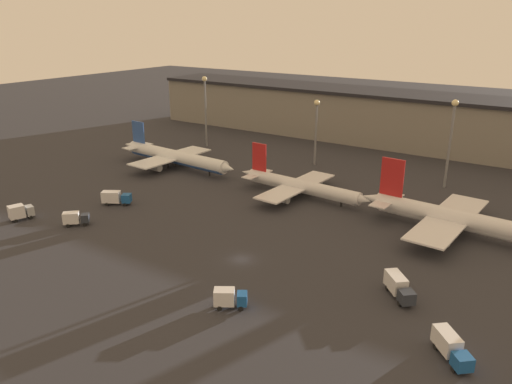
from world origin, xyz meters
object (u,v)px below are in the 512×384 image
airplane_2 (455,219)px  service_vehicle_1 (399,286)px  service_vehicle_3 (451,347)px  service_vehicle_0 (75,218)px  service_vehicle_5 (229,298)px  service_vehicle_4 (20,212)px  service_vehicle_2 (115,197)px  airplane_0 (174,157)px  airplane_1 (300,186)px

airplane_2 → service_vehicle_1: size_ratio=6.05×
airplane_2 → service_vehicle_3: bearing=-73.7°
service_vehicle_0 → service_vehicle_5: (49.47, -7.85, 0.04)m
airplane_2 → service_vehicle_4: airplane_2 is taller
airplane_2 → service_vehicle_2: (-75.38, -29.01, -1.56)m
airplane_2 → service_vehicle_5: airplane_2 is taller
service_vehicle_1 → service_vehicle_4: (-84.72, -15.81, 0.06)m
airplane_2 → service_vehicle_1: bearing=-88.9°
service_vehicle_5 → service_vehicle_3: bearing=-21.3°
service_vehicle_5 → service_vehicle_2: bearing=124.1°
service_vehicle_2 → service_vehicle_1: bearing=-34.5°
airplane_0 → service_vehicle_3: (95.57, -48.26, -1.61)m
airplane_2 → service_vehicle_2: size_ratio=6.14×
service_vehicle_0 → service_vehicle_4: size_ratio=0.93×
service_vehicle_3 → service_vehicle_4: service_vehicle_4 is taller
service_vehicle_4 → service_vehicle_0: bearing=-52.1°
airplane_2 → service_vehicle_4: bearing=-147.2°
airplane_0 → service_vehicle_1: 91.71m
airplane_1 → service_vehicle_4: size_ratio=6.86×
airplane_0 → service_vehicle_0: bearing=-71.1°
service_vehicle_1 → service_vehicle_3: 16.48m
service_vehicle_2 → service_vehicle_5: bearing=-54.9°
service_vehicle_1 → service_vehicle_4: 86.18m
service_vehicle_3 → service_vehicle_4: size_ratio=1.24×
airplane_1 → service_vehicle_1: size_ratio=5.38×
service_vehicle_1 → service_vehicle_5: 28.68m
service_vehicle_0 → service_vehicle_5: size_ratio=0.95×
airplane_1 → airplane_2: bearing=0.2°
service_vehicle_2 → service_vehicle_3: 86.72m
airplane_2 → service_vehicle_0: size_ratio=8.26×
airplane_0 → service_vehicle_3: bearing=-23.2°
service_vehicle_2 → airplane_0: bearing=75.2°
service_vehicle_0 → service_vehicle_5: bearing=-53.9°
airplane_2 → service_vehicle_3: (9.99, -44.28, -1.63)m
service_vehicle_1 → service_vehicle_2: 74.06m
airplane_1 → service_vehicle_0: (-32.90, -45.54, -1.13)m
service_vehicle_3 → service_vehicle_5: (-33.09, -6.83, -0.04)m
service_vehicle_4 → service_vehicle_2: bearing=-11.4°
airplane_0 → service_vehicle_4: 52.18m
airplane_0 → airplane_2: size_ratio=1.08×
airplane_1 → service_vehicle_3: (49.66, -46.57, -1.05)m
airplane_1 → airplane_2: (39.67, -2.29, 0.58)m
airplane_0 → airplane_2: airplane_2 is taller
airplane_2 → service_vehicle_5: bearing=-110.8°
airplane_0 → service_vehicle_3: 107.08m
service_vehicle_1 → service_vehicle_3: size_ratio=1.03×
service_vehicle_1 → airplane_1: bearing=-174.9°
airplane_0 → service_vehicle_4: airplane_0 is taller
airplane_2 → airplane_1: bearing=-179.8°
service_vehicle_2 → service_vehicle_4: bearing=-151.2°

